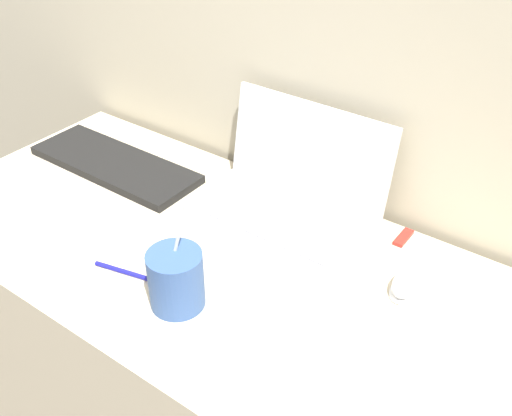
{
  "coord_description": "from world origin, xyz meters",
  "views": [
    {
      "loc": [
        0.59,
        -0.39,
        1.49
      ],
      "look_at": [
        0.03,
        0.38,
        0.82
      ],
      "focal_mm": 42.0,
      "sensor_mm": 36.0,
      "label": 1
    }
  ],
  "objects_px": {
    "laptop": "(281,202)",
    "external_keyboard": "(115,164)",
    "drink_cup": "(176,279)",
    "computer_mouse": "(408,283)",
    "usb_stick": "(403,237)",
    "pen": "(126,272)"
  },
  "relations": [
    {
      "from": "usb_stick",
      "to": "pen",
      "type": "xyz_separation_m",
      "value": [
        -0.38,
        -0.41,
        0.0
      ]
    },
    {
      "from": "computer_mouse",
      "to": "drink_cup",
      "type": "bearing_deg",
      "value": -139.22
    },
    {
      "from": "usb_stick",
      "to": "pen",
      "type": "distance_m",
      "value": 0.56
    },
    {
      "from": "laptop",
      "to": "drink_cup",
      "type": "xyz_separation_m",
      "value": [
        -0.01,
        -0.32,
        0.01
      ]
    },
    {
      "from": "drink_cup",
      "to": "pen",
      "type": "xyz_separation_m",
      "value": [
        -0.13,
        -0.0,
        -0.05
      ]
    },
    {
      "from": "laptop",
      "to": "computer_mouse",
      "type": "bearing_deg",
      "value": -8.17
    },
    {
      "from": "drink_cup",
      "to": "computer_mouse",
      "type": "height_order",
      "value": "drink_cup"
    },
    {
      "from": "usb_stick",
      "to": "pen",
      "type": "bearing_deg",
      "value": -132.81
    },
    {
      "from": "laptop",
      "to": "drink_cup",
      "type": "bearing_deg",
      "value": -91.22
    },
    {
      "from": "usb_stick",
      "to": "drink_cup",
      "type": "bearing_deg",
      "value": -121.15
    },
    {
      "from": "laptop",
      "to": "external_keyboard",
      "type": "height_order",
      "value": "laptop"
    },
    {
      "from": "drink_cup",
      "to": "computer_mouse",
      "type": "relative_size",
      "value": 2.27
    },
    {
      "from": "laptop",
      "to": "computer_mouse",
      "type": "distance_m",
      "value": 0.31
    },
    {
      "from": "computer_mouse",
      "to": "external_keyboard",
      "type": "height_order",
      "value": "computer_mouse"
    },
    {
      "from": "computer_mouse",
      "to": "usb_stick",
      "type": "relative_size",
      "value": 1.63
    },
    {
      "from": "laptop",
      "to": "computer_mouse",
      "type": "xyz_separation_m",
      "value": [
        0.31,
        -0.04,
        -0.03
      ]
    },
    {
      "from": "drink_cup",
      "to": "pen",
      "type": "relative_size",
      "value": 1.65
    },
    {
      "from": "usb_stick",
      "to": "pen",
      "type": "relative_size",
      "value": 0.44
    },
    {
      "from": "usb_stick",
      "to": "computer_mouse",
      "type": "bearing_deg",
      "value": -62.73
    },
    {
      "from": "pen",
      "to": "laptop",
      "type": "bearing_deg",
      "value": 66.46
    },
    {
      "from": "computer_mouse",
      "to": "usb_stick",
      "type": "bearing_deg",
      "value": 117.27
    },
    {
      "from": "laptop",
      "to": "usb_stick",
      "type": "xyz_separation_m",
      "value": [
        0.24,
        0.09,
        -0.04
      ]
    }
  ]
}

